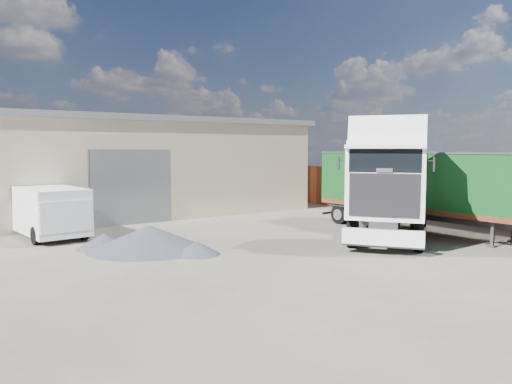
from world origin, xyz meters
TOP-DOWN VIEW (x-y plane):
  - ground at (0.00, 0.00)m, footprint 120.00×120.00m
  - warehouse at (-6.00, 16.00)m, footprint 30.60×12.60m
  - brick_boundary_wall at (11.50, 6.00)m, footprint 0.35×26.00m
  - tractor_unit at (4.41, -0.20)m, footprint 7.27×6.37m
  - box_trailer at (7.56, 0.51)m, footprint 2.83×10.66m
  - panel_van at (-6.11, 8.73)m, footprint 2.51×5.21m
  - gravel_heap at (-3.83, 3.72)m, footprint 5.86×5.86m

SIDE VIEW (x-z plane):
  - ground at x=0.00m, z-range 0.00..0.00m
  - gravel_heap at x=-3.83m, z-range -0.03..0.89m
  - panel_van at x=-6.11m, z-range 0.03..2.10m
  - brick_boundary_wall at x=11.50m, z-range 0.00..2.50m
  - tractor_unit at x=4.41m, z-range -0.38..4.43m
  - box_trailer at x=7.56m, z-range 0.38..3.89m
  - warehouse at x=-6.00m, z-range -0.05..5.37m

